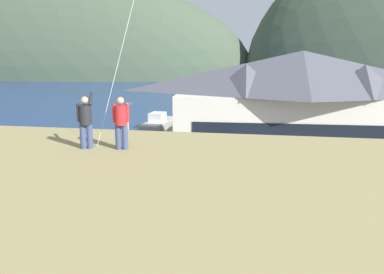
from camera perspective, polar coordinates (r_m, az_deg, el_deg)
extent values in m
plane|color=#66604C|center=(24.45, -4.58, -13.51)|extent=(600.00, 600.00, 0.00)
cube|color=gray|center=(28.90, -2.09, -9.21)|extent=(40.00, 20.00, 0.10)
cube|color=navy|center=(82.19, 5.88, 4.74)|extent=(360.00, 84.00, 0.03)
ellipsoid|color=#42513D|center=(154.18, -16.14, 7.79)|extent=(125.68, 48.86, 63.04)
cube|color=beige|center=(42.62, 13.99, 1.60)|extent=(23.56, 9.92, 6.04)
cube|color=black|center=(38.27, 14.80, 0.84)|extent=(19.65, 1.10, 1.10)
pyramid|color=#4C4C56|center=(42.02, 14.35, 8.29)|extent=(25.00, 10.86, 3.93)
pyramid|color=#4C4C56|center=(40.19, 7.14, 7.60)|extent=(5.04, 5.04, 2.75)
pyramid|color=#4C4C56|center=(41.56, 21.75, 6.98)|extent=(5.04, 5.04, 2.75)
cube|color=beige|center=(33.09, -22.50, -4.38)|extent=(7.47, 4.44, 3.36)
pyramid|color=#47474C|center=(32.52, -22.84, -0.28)|extent=(8.07, 4.88, 1.49)
cube|color=#70604C|center=(55.37, -0.51, 1.54)|extent=(3.20, 12.68, 0.70)
cube|color=#A8A399|center=(55.06, -4.36, 1.55)|extent=(3.11, 7.76, 0.90)
cube|color=#B7B2A8|center=(54.97, -4.37, 2.09)|extent=(3.01, 7.52, 0.16)
cube|color=silver|center=(54.33, -4.58, 2.65)|extent=(1.90, 2.42, 1.10)
cube|color=navy|center=(54.51, 3.06, 1.46)|extent=(2.50, 7.33, 0.90)
cube|color=navy|center=(54.41, 3.07, 2.01)|extent=(2.43, 7.11, 0.16)
cube|color=silver|center=(53.77, 3.02, 2.57)|extent=(1.68, 2.22, 1.10)
cube|color=black|center=(24.36, 20.42, -12.26)|extent=(4.21, 1.83, 0.80)
cube|color=black|center=(24.04, 20.20, -10.63)|extent=(2.11, 1.61, 0.70)
cube|color=black|center=(24.06, 20.19, -10.71)|extent=(2.15, 1.64, 0.32)
cylinder|color=black|center=(25.64, 23.04, -12.21)|extent=(0.64, 0.22, 0.64)
cylinder|color=black|center=(23.48, 17.40, -14.07)|extent=(0.64, 0.22, 0.64)
cylinder|color=black|center=(25.12, 16.84, -12.24)|extent=(0.64, 0.22, 0.64)
cube|color=navy|center=(28.97, 1.91, -7.52)|extent=(4.20, 1.81, 0.80)
cube|color=navy|center=(28.71, 2.22, -6.13)|extent=(2.10, 1.60, 0.70)
cube|color=black|center=(28.72, 2.22, -6.19)|extent=(2.14, 1.64, 0.32)
cylinder|color=black|center=(30.17, -0.44, -7.51)|extent=(0.64, 0.22, 0.64)
cylinder|color=black|center=(28.48, -1.11, -8.73)|extent=(0.64, 0.22, 0.64)
cylinder|color=black|center=(29.82, 4.78, -7.79)|extent=(0.64, 0.22, 0.64)
cylinder|color=black|center=(28.11, 4.43, -9.05)|extent=(0.64, 0.22, 0.64)
cube|color=black|center=(30.90, -9.18, -6.40)|extent=(4.35, 2.17, 0.80)
cube|color=black|center=(30.64, -8.95, -5.08)|extent=(2.24, 1.78, 0.70)
cube|color=black|center=(30.65, -8.95, -5.14)|extent=(2.28, 1.82, 0.32)
cylinder|color=black|center=(32.21, -11.14, -6.45)|extent=(0.66, 0.28, 0.64)
cylinder|color=black|center=(30.55, -12.07, -7.53)|extent=(0.66, 0.28, 0.64)
cylinder|color=black|center=(31.59, -6.34, -6.66)|extent=(0.66, 0.28, 0.64)
cylinder|color=black|center=(29.89, -7.01, -7.79)|extent=(0.66, 0.28, 0.64)
cube|color=navy|center=(26.67, -13.16, -9.63)|extent=(4.33, 2.13, 0.80)
cube|color=navy|center=(26.34, -12.95, -8.16)|extent=(2.22, 1.76, 0.70)
cube|color=black|center=(26.35, -12.94, -8.23)|extent=(2.27, 1.80, 0.32)
cylinder|color=black|center=(28.19, -14.75, -9.38)|extent=(0.66, 0.27, 0.64)
cylinder|color=black|center=(26.73, -16.68, -10.71)|extent=(0.66, 0.27, 0.64)
cylinder|color=black|center=(27.02, -9.60, -10.10)|extent=(0.66, 0.27, 0.64)
cylinder|color=black|center=(25.49, -11.30, -11.57)|extent=(0.66, 0.27, 0.64)
cylinder|color=#ADADB2|center=(34.36, -8.39, -0.52)|extent=(0.16, 0.16, 6.01)
cube|color=#4C4C51|center=(34.18, -8.36, 4.36)|extent=(0.24, 0.70, 0.20)
cylinder|color=#384770|center=(14.81, -14.15, 0.07)|extent=(0.20, 0.20, 0.82)
cylinder|color=#384770|center=(14.77, -13.31, 0.08)|extent=(0.20, 0.20, 0.82)
cylinder|color=#232328|center=(14.66, -13.87, 2.87)|extent=(0.40, 0.40, 0.64)
sphere|color=tan|center=(14.59, -13.97, 4.73)|extent=(0.24, 0.24, 0.24)
cylinder|color=#232328|center=(14.73, -13.16, 4.91)|extent=(0.24, 0.56, 0.43)
cylinder|color=#232328|center=(14.69, -14.73, 3.11)|extent=(0.11, 0.11, 0.60)
cylinder|color=#384770|center=(14.48, -9.68, 0.00)|extent=(0.20, 0.20, 0.82)
cylinder|color=#384770|center=(14.43, -8.82, -0.01)|extent=(0.20, 0.20, 0.82)
cylinder|color=red|center=(14.32, -9.35, 2.85)|extent=(0.40, 0.40, 0.64)
sphere|color=tan|center=(14.25, -9.42, 4.75)|extent=(0.24, 0.24, 0.24)
cylinder|color=red|center=(14.36, -10.22, 3.12)|extent=(0.11, 0.11, 0.60)
cylinder|color=red|center=(14.27, -8.49, 3.12)|extent=(0.11, 0.11, 0.60)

